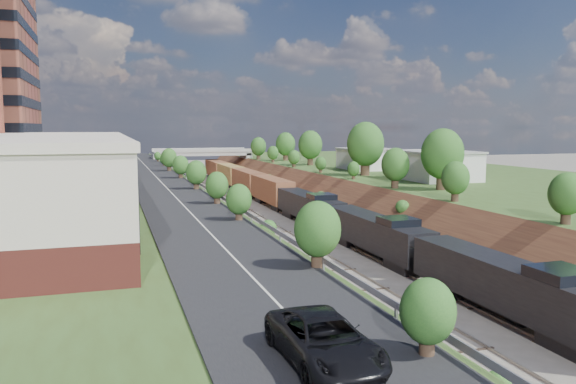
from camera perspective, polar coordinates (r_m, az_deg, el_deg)
name	(u,v)px	position (r m, az deg, el deg)	size (l,w,h in m)	color
platform_left	(26,205)	(81.67, -25.07, -1.22)	(44.00, 180.00, 5.00)	#394D20
platform_right	(457,189)	(98.00, 16.78, 0.32)	(44.00, 180.00, 5.00)	#394D20
embankment_left	(194,216)	(82.08, -9.57, -2.42)	(7.07, 180.00, 7.07)	brown
embankment_right	(335,209)	(87.84, 4.79, -1.76)	(7.07, 180.00, 7.07)	brown
rail_left_track	(250,213)	(83.63, -3.86, -2.11)	(1.58, 180.00, 0.18)	gray
rail_right_track	(284,211)	(85.00, -0.46, -1.96)	(1.58, 180.00, 0.18)	gray
road	(161,182)	(80.96, -12.79, 0.99)	(8.00, 180.00, 0.10)	black
guardrail	(190,178)	(81.16, -9.91, 1.42)	(0.10, 171.00, 0.70)	#99999E
commercial_building	(47,171)	(58.75, -23.25, 1.95)	(14.30, 62.30, 7.00)	brown
overpass	(202,158)	(144.25, -8.76, 3.40)	(24.50, 8.30, 7.40)	gray
white_building_near	(434,166)	(85.74, 14.65, 2.55)	(9.00, 12.00, 4.00)	silver
white_building_far	(367,160)	(104.76, 7.98, 3.28)	(8.00, 10.00, 3.60)	silver
tree_right_large	(442,154)	(72.02, 15.42, 3.70)	(5.25, 5.25, 7.61)	#473323
tree_left_crest	(258,204)	(42.02, -3.11, -1.18)	(2.45, 2.45, 3.55)	#473323
freight_train	(275,192)	(88.97, -1.32, 0.04)	(3.06, 123.31, 4.57)	black
suv	(324,340)	(18.74, 3.69, -14.78)	(2.58, 5.59, 1.55)	black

